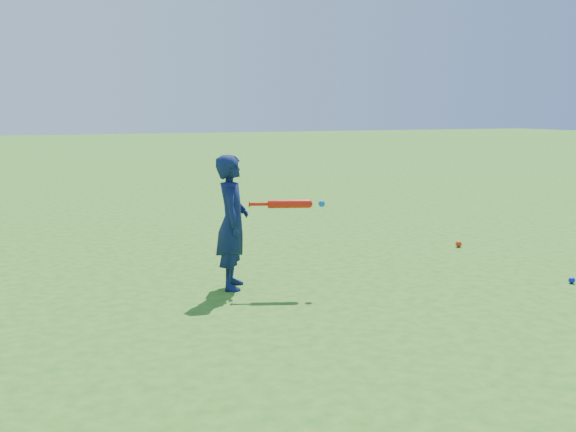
{
  "coord_description": "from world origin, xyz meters",
  "views": [
    {
      "loc": [
        -1.91,
        -5.41,
        1.59
      ],
      "look_at": [
        0.32,
        -0.18,
        0.66
      ],
      "focal_mm": 40.0,
      "sensor_mm": 36.0,
      "label": 1
    }
  ],
  "objects_px": {
    "child": "(232,222)",
    "ground_ball_red": "(459,244)",
    "ground_ball_blue": "(572,280)",
    "bat_swing": "(292,204)"
  },
  "relations": [
    {
      "from": "child",
      "to": "ground_ball_red",
      "type": "bearing_deg",
      "value": -56.44
    },
    {
      "from": "ground_ball_blue",
      "to": "bat_swing",
      "type": "relative_size",
      "value": 0.09
    },
    {
      "from": "child",
      "to": "ground_ball_red",
      "type": "relative_size",
      "value": 16.38
    },
    {
      "from": "ground_ball_blue",
      "to": "bat_swing",
      "type": "height_order",
      "value": "bat_swing"
    },
    {
      "from": "ground_ball_red",
      "to": "ground_ball_blue",
      "type": "xyz_separation_m",
      "value": [
        -0.05,
        -1.73,
        -0.01
      ]
    },
    {
      "from": "child",
      "to": "ground_ball_blue",
      "type": "distance_m",
      "value": 3.2
    },
    {
      "from": "ground_ball_red",
      "to": "ground_ball_blue",
      "type": "distance_m",
      "value": 1.73
    },
    {
      "from": "child",
      "to": "ground_ball_blue",
      "type": "bearing_deg",
      "value": -88.73
    },
    {
      "from": "ground_ball_red",
      "to": "ground_ball_blue",
      "type": "bearing_deg",
      "value": -91.65
    },
    {
      "from": "child",
      "to": "ground_ball_red",
      "type": "distance_m",
      "value": 3.11
    }
  ]
}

